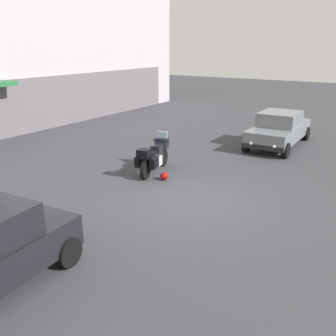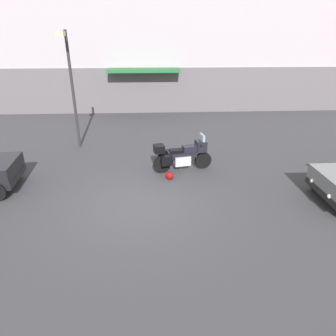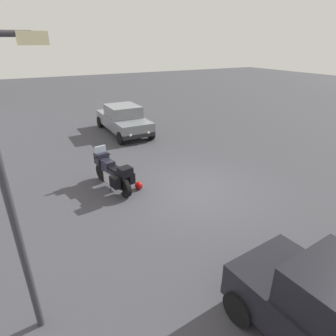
{
  "view_description": "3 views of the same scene",
  "coord_description": "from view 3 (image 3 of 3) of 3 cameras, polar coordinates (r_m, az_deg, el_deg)",
  "views": [
    {
      "loc": [
        -9.05,
        -4.95,
        4.45
      ],
      "look_at": [
        0.35,
        1.07,
        0.73
      ],
      "focal_mm": 39.96,
      "sensor_mm": 36.0,
      "label": 1
    },
    {
      "loc": [
        0.46,
        -7.82,
        4.75
      ],
      "look_at": [
        0.91,
        0.77,
        0.85
      ],
      "focal_mm": 31.81,
      "sensor_mm": 36.0,
      "label": 2
    },
    {
      "loc": [
        -7.11,
        4.89,
        4.69
      ],
      "look_at": [
        0.83,
        0.61,
        0.66
      ],
      "focal_mm": 30.08,
      "sensor_mm": 36.0,
      "label": 3
    }
  ],
  "objects": [
    {
      "name": "ground_plane",
      "position": [
        9.82,
        5.49,
        -4.6
      ],
      "size": [
        80.0,
        80.0,
        0.0
      ],
      "primitive_type": "plane",
      "color": "#38383D"
    },
    {
      "name": "motorcycle",
      "position": [
        9.85,
        -11.19,
        -0.84
      ],
      "size": [
        2.24,
        0.97,
        1.36
      ],
      "rotation": [
        0.0,
        0.0,
        0.2
      ],
      "color": "black",
      "rests_on": "ground"
    },
    {
      "name": "helmet",
      "position": [
        9.87,
        -5.95,
        -3.55
      ],
      "size": [
        0.28,
        0.28,
        0.28
      ],
      "primitive_type": "sphere",
      "color": "#990C0C",
      "rests_on": "ground"
    },
    {
      "name": "car_sedan_far",
      "position": [
        16.11,
        -9.04,
        9.72
      ],
      "size": [
        4.59,
        1.94,
        1.56
      ],
      "rotation": [
        0.0,
        0.0,
        3.15
      ],
      "color": "slate",
      "rests_on": "ground"
    },
    {
      "name": "streetlamp_curbside",
      "position": [
        4.55,
        -28.78,
        -1.36
      ],
      "size": [
        0.28,
        0.94,
        4.89
      ],
      "color": "#2D2D33",
      "rests_on": "ground"
    }
  ]
}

